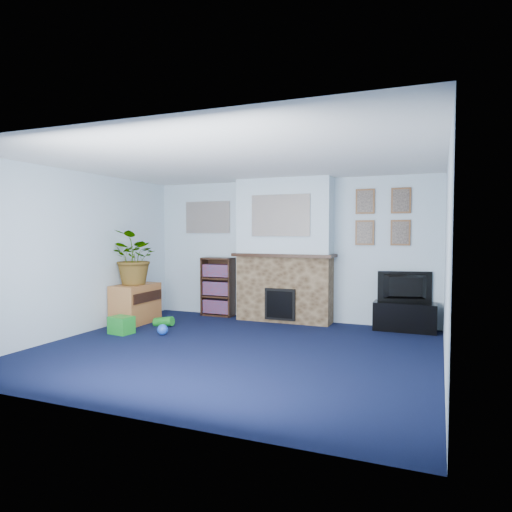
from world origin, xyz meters
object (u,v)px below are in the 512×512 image
at_px(tv_stand, 405,316).
at_px(sideboard, 136,302).
at_px(television, 405,287).
at_px(bookshelf, 218,288).

distance_m(tv_stand, sideboard, 4.32).
relative_size(tv_stand, sideboard, 1.11).
bearing_deg(sideboard, tv_stand, 14.05).
bearing_deg(television, bookshelf, -14.82).
bearing_deg(television, tv_stand, 76.18).
bearing_deg(tv_stand, bookshelf, 178.64).
height_order(tv_stand, television, television).
distance_m(tv_stand, television, 0.45).
bearing_deg(tv_stand, sideboard, -165.95).
relative_size(television, sideboard, 0.98).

